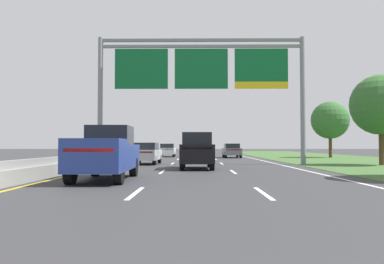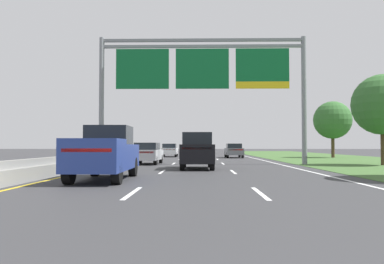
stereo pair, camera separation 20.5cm
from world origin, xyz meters
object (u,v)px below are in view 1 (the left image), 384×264
Objects in this scene: overhead_sign_gantry at (201,74)px; car_black_centre_lane_suv at (197,150)px; car_silver_left_lane_sedan at (146,153)px; car_white_left_lane_sedan at (167,150)px; roadside_tree_mid at (381,105)px; roadside_tree_far at (330,120)px; car_grey_right_lane_sedan at (232,150)px; pickup_truck_blue at (106,153)px.

overhead_sign_gantry is 7.49m from car_black_centre_lane_suv.
car_silver_left_lane_sedan is (-4.03, 0.53, -5.74)m from overhead_sign_gantry.
roadside_tree_mid is at bearing -141.40° from car_white_left_lane_sedan.
roadside_tree_far is (18.66, 14.96, 3.36)m from car_silver_left_lane_sedan.
car_silver_left_lane_sedan is (-0.22, -18.29, 0.00)m from car_white_left_lane_sedan.
car_white_left_lane_sedan is 19.04m from roadside_tree_far.
car_black_centre_lane_suv is at bearing 168.58° from car_grey_right_lane_sedan.
car_silver_left_lane_sedan is 16.89m from roadside_tree_mid.
pickup_truck_blue is 1.23× the size of car_white_left_lane_sedan.
pickup_truck_blue is 12.97m from car_silver_left_lane_sedan.
car_white_left_lane_sedan is 24.18m from car_black_centre_lane_suv.
car_black_centre_lane_suv is at bearing -93.86° from overhead_sign_gantry.
roadside_tree_mid reaches higher than car_white_left_lane_sedan.
car_silver_left_lane_sedan and car_grey_right_lane_sedan have the same top height.
roadside_tree_far is at bearing -49.78° from car_silver_left_lane_sedan.
car_white_left_lane_sedan is at bearing 101.47° from overhead_sign_gantry.
roadside_tree_far is (14.97, 20.60, 3.08)m from car_black_centre_lane_suv.
car_white_left_lane_sedan is 0.99× the size of car_silver_left_lane_sedan.
overhead_sign_gantry is at bearing -18.81° from pickup_truck_blue.
roadside_tree_far is (18.62, 27.92, 3.10)m from pickup_truck_blue.
roadside_tree_far is (2.18, 16.52, -0.00)m from roadside_tree_mid.
car_white_left_lane_sedan and car_grey_right_lane_sedan have the same top height.
car_black_centre_lane_suv is 1.06× the size of car_silver_left_lane_sedan.
roadside_tree_mid is at bearing -4.73° from overhead_sign_gantry.
car_white_left_lane_sedan is 8.20m from car_grey_right_lane_sedan.
car_black_centre_lane_suv reaches higher than car_silver_left_lane_sedan.
overhead_sign_gantry is 2.39× the size of roadside_tree_mid.
roadside_tree_far reaches higher than car_white_left_lane_sedan.
pickup_truck_blue is 8.19m from car_black_centre_lane_suv.
pickup_truck_blue is 1.22× the size of car_silver_left_lane_sedan.
car_black_centre_lane_suv is (3.65, 7.33, 0.02)m from pickup_truck_blue.
roadside_tree_mid reaches higher than car_black_centre_lane_suv.
pickup_truck_blue is at bearing -145.25° from roadside_tree_mid.
overhead_sign_gantry is at bearing -95.97° from car_silver_left_lane_sedan.
roadside_tree_mid is (12.45, -1.03, -2.37)m from overhead_sign_gantry.
car_grey_right_lane_sedan is 0.70× the size of roadside_tree_mid.
pickup_truck_blue is at bearing 178.94° from car_white_left_lane_sedan.
car_white_left_lane_sedan is at bearing 169.76° from roadside_tree_far.
roadside_tree_mid is at bearing -56.25° from pickup_truck_blue.
car_silver_left_lane_sedan is 1.01× the size of car_grey_right_lane_sedan.
roadside_tree_far is at bearing 46.64° from overhead_sign_gantry.
overhead_sign_gantry reaches higher than roadside_tree_mid.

